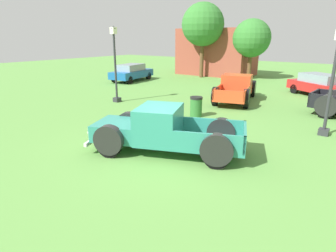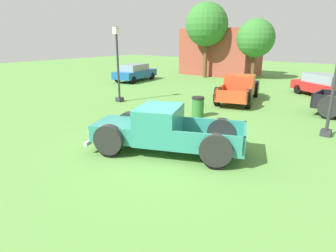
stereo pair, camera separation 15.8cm
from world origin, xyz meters
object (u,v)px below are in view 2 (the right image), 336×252
object	(u,v)px
lamp_post_near	(335,82)
lamp_post_far	(118,63)
pickup_truck_behind_right	(239,88)
sedan_distant_b	(325,85)
oak_tree_west	(207,25)
pickup_truck_foreground	(157,130)
oak_tree_east	(256,38)
trash_can	(198,107)
sedan_distant_a	(135,72)

from	to	relation	value
lamp_post_near	lamp_post_far	distance (m)	10.82
pickup_truck_behind_right	sedan_distant_b	bearing A→B (deg)	47.00
oak_tree_west	pickup_truck_foreground	bearing A→B (deg)	-64.15
lamp_post_near	oak_tree_west	size ratio (longest dim) A/B	0.59
lamp_post_far	oak_tree_east	distance (m)	14.10
sedan_distant_b	oak_tree_east	distance (m)	8.81
lamp_post_near	trash_can	xyz separation A→B (m)	(-5.38, -0.60, -1.59)
lamp_post_near	oak_tree_west	xyz separation A→B (m)	(-12.36, 11.88, 2.64)
sedan_distant_a	oak_tree_east	size ratio (longest dim) A/B	0.87
pickup_truck_behind_right	trash_can	size ratio (longest dim) A/B	5.53
sedan_distant_b	trash_can	bearing A→B (deg)	-113.37
sedan_distant_a	trash_can	bearing A→B (deg)	-32.54
sedan_distant_a	lamp_post_near	xyz separation A→B (m)	(15.93, -6.13, 1.32)
sedan_distant_a	lamp_post_far	world-z (taller)	lamp_post_far
sedan_distant_a	lamp_post_near	world-z (taller)	lamp_post_near
pickup_truck_foreground	sedan_distant_a	world-z (taller)	pickup_truck_foreground
lamp_post_near	oak_tree_east	bearing A→B (deg)	121.87
sedan_distant_a	oak_tree_east	bearing A→B (deg)	42.90
lamp_post_near	sedan_distant_b	bearing A→B (deg)	100.63
sedan_distant_b	oak_tree_west	xyz separation A→B (m)	(-10.81, 3.61, 3.97)
sedan_distant_b	lamp_post_near	distance (m)	8.52
sedan_distant_a	oak_tree_west	xyz separation A→B (m)	(3.57, 5.74, 3.96)
oak_tree_east	oak_tree_west	distance (m)	4.50
pickup_truck_behind_right	lamp_post_near	world-z (taller)	lamp_post_near
lamp_post_near	trash_can	distance (m)	5.65
pickup_truck_foreground	oak_tree_west	xyz separation A→B (m)	(-8.23, 16.99, 3.99)
pickup_truck_behind_right	sedan_distant_b	size ratio (longest dim) A/B	1.18
pickup_truck_foreground	trash_can	size ratio (longest dim) A/B	5.53
pickup_truck_behind_right	oak_tree_east	xyz separation A→B (m)	(-2.83, 9.15, 2.81)
pickup_truck_foreground	trash_can	bearing A→B (deg)	105.54
lamp_post_far	oak_tree_west	bearing A→B (deg)	97.16
sedan_distant_b	trash_can	xyz separation A→B (m)	(-3.83, -8.87, -0.26)
pickup_truck_foreground	oak_tree_east	world-z (taller)	oak_tree_east
sedan_distant_b	lamp_post_far	xyz separation A→B (m)	(-9.25, -8.80, 1.47)
trash_can	oak_tree_east	distance (m)	14.49
lamp_post_near	sedan_distant_a	bearing A→B (deg)	158.94
sedan_distant_b	trash_can	world-z (taller)	sedan_distant_b
lamp_post_far	oak_tree_west	size ratio (longest dim) A/B	0.63
sedan_distant_b	oak_tree_west	world-z (taller)	oak_tree_west
pickup_truck_foreground	sedan_distant_b	bearing A→B (deg)	79.11
pickup_truck_behind_right	lamp_post_far	bearing A→B (deg)	-139.14
pickup_truck_foreground	lamp_post_near	xyz separation A→B (m)	(4.13, 5.12, 1.35)
lamp_post_far	pickup_truck_behind_right	bearing A→B (deg)	40.86
sedan_distant_a	lamp_post_far	distance (m)	8.54
oak_tree_west	sedan_distant_a	bearing A→B (deg)	-121.87
sedan_distant_b	oak_tree_east	world-z (taller)	oak_tree_east
sedan_distant_b	lamp_post_far	world-z (taller)	lamp_post_far
trash_can	oak_tree_east	size ratio (longest dim) A/B	0.18
pickup_truck_foreground	pickup_truck_behind_right	size ratio (longest dim) A/B	1.00
trash_can	oak_tree_west	xyz separation A→B (m)	(-6.98, 12.47, 4.23)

